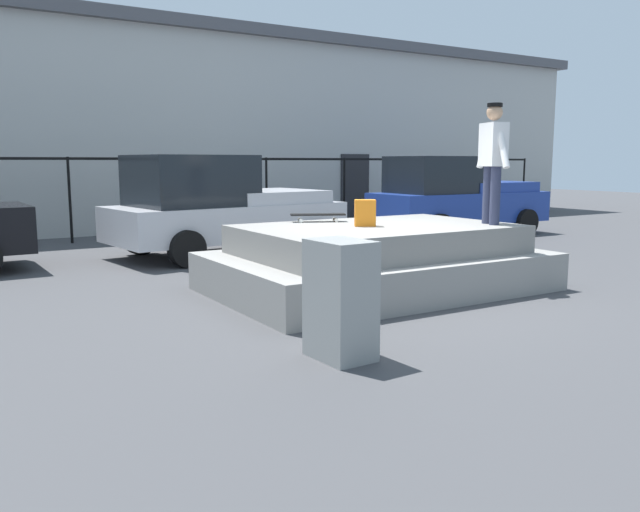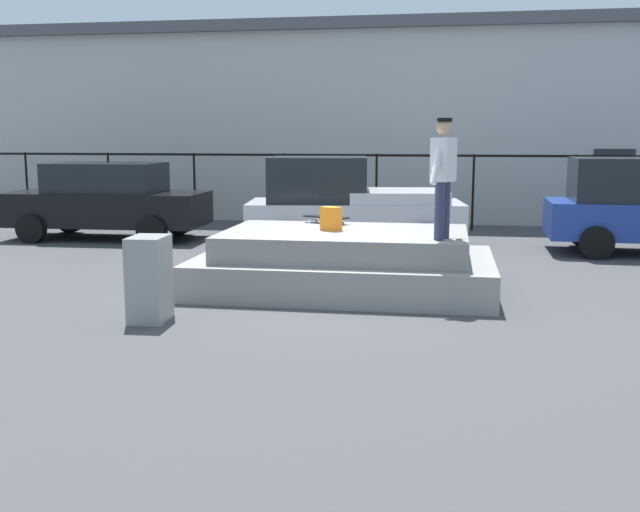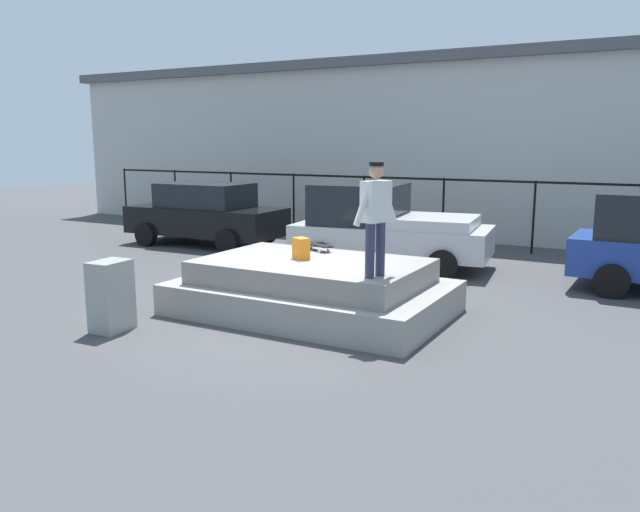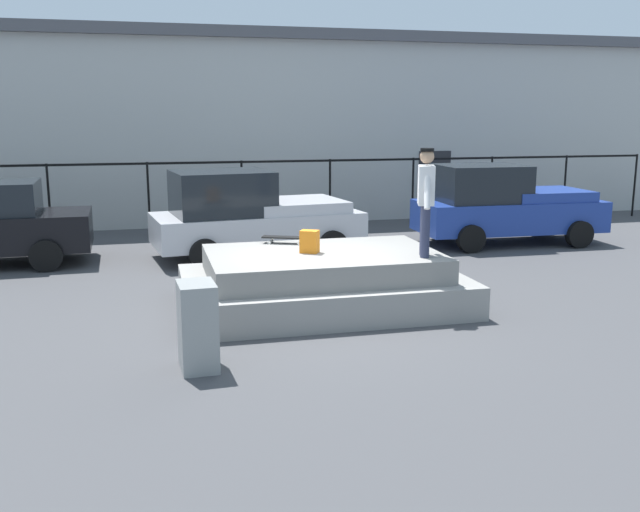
% 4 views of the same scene
% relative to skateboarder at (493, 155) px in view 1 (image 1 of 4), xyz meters
% --- Properties ---
extents(ground_plane, '(60.00, 60.00, 0.00)m').
position_rel_skateboarder_xyz_m(ground_plane, '(-1.71, 0.40, -1.87)').
color(ground_plane, '#424244').
extents(concrete_ledge, '(4.46, 2.88, 0.90)m').
position_rel_skateboarder_xyz_m(concrete_ledge, '(-1.46, 0.70, -1.46)').
color(concrete_ledge, gray).
rests_on(concrete_ledge, ground_plane).
extents(skateboarder, '(0.37, 0.86, 1.67)m').
position_rel_skateboarder_xyz_m(skateboarder, '(0.00, 0.00, 0.00)').
color(skateboarder, '#2D334C').
rests_on(skateboarder, concrete_ledge).
extents(skateboard, '(0.81, 0.51, 0.12)m').
position_rel_skateboarder_xyz_m(skateboard, '(-1.89, 1.58, -0.86)').
color(skateboard, black).
rests_on(skateboard, concrete_ledge).
extents(backpack, '(0.34, 0.31, 0.36)m').
position_rel_skateboarder_xyz_m(backpack, '(-1.67, 0.70, -0.78)').
color(backpack, orange).
rests_on(backpack, concrete_ledge).
extents(car_silver_pickup_mid, '(4.65, 2.58, 1.90)m').
position_rel_skateboarder_xyz_m(car_silver_pickup_mid, '(-2.01, 5.01, -0.94)').
color(car_silver_pickup_mid, '#B7B7BC').
rests_on(car_silver_pickup_mid, ground_plane).
extents(car_blue_pickup_far, '(4.44, 2.06, 1.90)m').
position_rel_skateboarder_xyz_m(car_blue_pickup_far, '(4.13, 5.11, -0.93)').
color(car_blue_pickup_far, navy).
rests_on(car_blue_pickup_far, ground_plane).
extents(utility_box, '(0.47, 0.62, 1.09)m').
position_rel_skateboarder_xyz_m(utility_box, '(-3.64, -1.69, -1.32)').
color(utility_box, gray).
rests_on(utility_box, ground_plane).
extents(fence_row, '(24.06, 0.06, 1.88)m').
position_rel_skateboarder_xyz_m(fence_row, '(-1.71, 8.38, -0.53)').
color(fence_row, black).
rests_on(fence_row, ground_plane).
extents(warehouse_building, '(30.11, 9.06, 5.38)m').
position_rel_skateboarder_xyz_m(warehouse_building, '(-1.71, 13.80, 0.83)').
color(warehouse_building, '#B2B2AD').
rests_on(warehouse_building, ground_plane).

